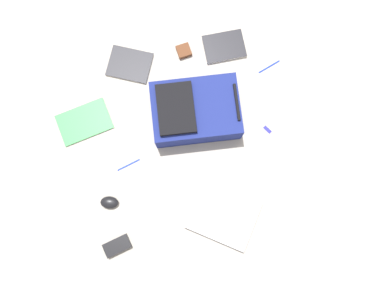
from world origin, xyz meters
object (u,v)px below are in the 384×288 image
Objects in this scene: backpack at (195,111)px; computer_mouse at (109,202)px; book_red at (130,64)px; usb_stick at (268,129)px; power_brick at (117,246)px; book_blue at (224,47)px; earbud_pouch at (184,51)px; laptop at (224,216)px; book_manual at (84,122)px; pen_black at (269,67)px; pen_blue at (129,165)px.

backpack is 0.66m from computer_mouse.
book_red is 0.85m from usb_stick.
usb_stick is at bearing 112.63° from power_brick.
earbud_pouch reaches higher than book_blue.
power_brick is 1.01m from usb_stick.
laptop and power_brick have the same top height.
book_manual is 2.18× the size of pen_black.
pen_black is at bearing 92.28° from book_manual.
backpack is at bearing 140.09° from computer_mouse.
earbud_pouch is at bearing -98.06° from book_blue.
computer_mouse reaches higher than usb_stick.
laptop is (0.56, 0.01, -0.07)m from backpack.
book_manual is 3.20× the size of computer_mouse.
pen_black is at bearing 64.53° from earbud_pouch.
book_red is 0.57m from pen_blue.
book_red is 0.31m from earbud_pouch.
backpack reaches higher than power_brick.
backpack is at bearing 112.84° from pen_blue.
pen_blue is at bearing -69.40° from pen_black.
book_manual reaches higher than pen_black.
book_red is 0.77m from computer_mouse.
book_blue is at bearing 104.41° from book_manual.
pen_blue is at bearing -132.98° from laptop.
power_brick is (0.94, -0.29, 0.01)m from book_red.
book_blue is at bearing 163.99° from laptop.
usb_stick is at bearing 48.90° from book_red.
book_manual is 1.07m from pen_black.
power_brick reaches higher than pen_black.
power_brick reaches higher than book_manual.
book_blue is 1.23m from power_brick.
book_manual is 1.03× the size of book_red.
power_brick is 1.82× the size of earbud_pouch.
computer_mouse is 1.26× the size of earbud_pouch.
book_red is at bearing -143.66° from backpack.
earbud_pouch is at bearing 140.36° from pen_blue.
pen_black is 1.05× the size of pen_blue.
backpack is 0.57m from laptop.
usb_stick is (-0.39, 0.93, -0.01)m from power_brick.
book_blue is at bearing -129.77° from pen_black.
book_blue is 3.20× the size of earbud_pouch.
pen_black is at bearing 146.94° from laptop.
book_manual is 0.88m from book_blue.
computer_mouse reaches higher than book_blue.
book_red is (-0.26, 0.32, 0.00)m from book_manual.
book_manual is 1.26× the size of book_blue.
pen_black is (-0.73, 1.04, -0.01)m from power_brick.
earbud_pouch is (-0.94, 0.60, -0.00)m from power_brick.
backpack is at bearing -71.39° from pen_black.
backpack is at bearing -38.00° from book_blue.
book_red is (-0.37, -0.28, -0.08)m from backpack.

